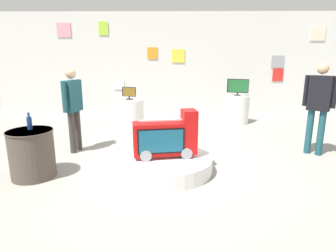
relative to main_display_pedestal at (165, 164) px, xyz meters
The scene contains 12 objects.
ground_plane 0.50m from the main_display_pedestal, 92.95° to the left, with size 30.00×30.00×0.00m, color gray.
back_wall_display 5.52m from the main_display_pedestal, 90.20° to the left, with size 11.45×0.13×3.21m.
main_display_pedestal is the anchor object (origin of this frame).
novelty_firetruck_tv 0.44m from the main_display_pedestal, ahead, with size 1.05×0.50×0.76m.
display_pedestal_left_rear 4.02m from the main_display_pedestal, 61.35° to the left, with size 0.68×0.68×0.77m, color silver.
tv_on_left_rear 4.11m from the main_display_pedestal, 61.30° to the left, with size 0.56×0.22×0.45m.
display_pedestal_center_rear 2.93m from the main_display_pedestal, 109.32° to the left, with size 0.72×0.72×0.77m, color silver.
tv_on_center_rear 3.02m from the main_display_pedestal, 109.33° to the left, with size 0.36×0.19×0.31m.
side_table_round 2.08m from the main_display_pedestal, behind, with size 0.69×0.69×0.75m.
bottle_on_side_table 2.20m from the main_display_pedestal, behind, with size 0.08×0.08×0.26m.
shopper_browsing_near_truck 3.11m from the main_display_pedestal, 17.44° to the left, with size 0.47×0.38×1.73m.
shopper_browsing_rear 2.21m from the main_display_pedestal, 150.88° to the left, with size 0.29×0.55×1.63m.
Camera 1 is at (0.14, -4.90, 1.86)m, focal length 30.71 mm.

